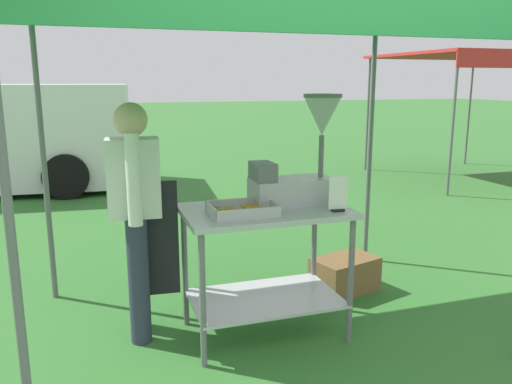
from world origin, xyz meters
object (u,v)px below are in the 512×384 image
at_px(donut_cart, 265,244).
at_px(donut_tray, 243,211).
at_px(supply_crate, 345,274).
at_px(neighbour_tent, 469,58).
at_px(donut_fryer, 300,162).
at_px(vendor, 136,210).
at_px(menu_sign, 338,196).
at_px(stall_canopy, 261,16).

height_order(donut_cart, donut_tray, donut_tray).
bearing_deg(donut_cart, supply_crate, 29.03).
bearing_deg(neighbour_tent, supply_crate, -138.19).
distance_m(donut_cart, neighbour_tent, 7.15).
bearing_deg(donut_fryer, vendor, 171.24).
bearing_deg(donut_cart, vendor, 163.43).
distance_m(menu_sign, neighbour_tent, 6.91).
bearing_deg(neighbour_tent, vendor, -145.53).
xyz_separation_m(stall_canopy, vendor, (-0.83, 0.15, -1.25)).
height_order(donut_cart, menu_sign, menu_sign).
height_order(menu_sign, vendor, vendor).
xyz_separation_m(stall_canopy, donut_fryer, (0.28, -0.02, -0.96)).
bearing_deg(donut_tray, supply_crate, 28.76).
distance_m(donut_tray, supply_crate, 1.45).
xyz_separation_m(donut_cart, supply_crate, (0.89, 0.49, -0.51)).
relative_size(donut_fryer, vendor, 0.47).
relative_size(donut_cart, supply_crate, 1.83).
height_order(donut_fryer, vendor, donut_fryer).
relative_size(vendor, supply_crate, 2.67).
distance_m(stall_canopy, donut_tray, 1.25).
distance_m(supply_crate, neighbour_tent, 6.32).
bearing_deg(neighbour_tent, menu_sign, -136.30).
relative_size(menu_sign, neighbour_tent, 0.09).
distance_m(donut_tray, menu_sign, 0.63).
xyz_separation_m(donut_cart, neighbour_tent, (5.36, 4.49, 1.48)).
xyz_separation_m(stall_canopy, menu_sign, (0.43, -0.32, -1.15)).
bearing_deg(menu_sign, donut_fryer, 116.39).
relative_size(stall_canopy, vendor, 1.92).
height_order(donut_fryer, neighbour_tent, neighbour_tent).
height_order(stall_canopy, menu_sign, stall_canopy).
bearing_deg(stall_canopy, donut_fryer, -4.73).
xyz_separation_m(menu_sign, neighbour_tent, (4.93, 4.71, 1.13)).
xyz_separation_m(donut_fryer, vendor, (-1.11, 0.17, -0.29)).
height_order(vendor, supply_crate, vendor).
height_order(donut_tray, menu_sign, menu_sign).
bearing_deg(stall_canopy, menu_sign, -36.60).
distance_m(vendor, neighbour_tent, 7.60).
relative_size(supply_crate, neighbour_tent, 0.22).
bearing_deg(neighbour_tent, donut_tray, -140.39).
bearing_deg(donut_cart, donut_fryer, 14.90).
distance_m(stall_canopy, menu_sign, 1.26).
xyz_separation_m(donut_fryer, supply_crate, (0.60, 0.42, -1.05)).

